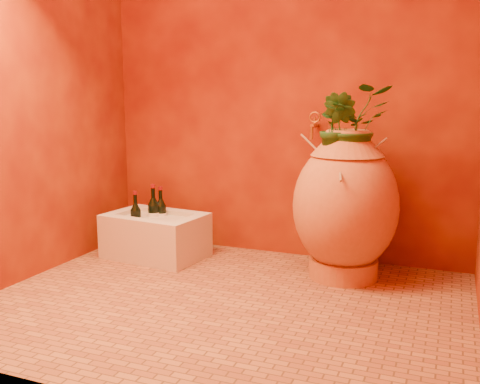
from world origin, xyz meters
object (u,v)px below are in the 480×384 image
at_px(wine_bottle_b, 136,219).
at_px(wine_bottle_c, 154,215).
at_px(amphora, 345,205).
at_px(stone_basin, 156,236).
at_px(wine_bottle_a, 161,215).
at_px(wall_tap, 314,124).

distance_m(wine_bottle_b, wine_bottle_c, 0.14).
distance_m(amphora, stone_basin, 1.31).
relative_size(amphora, wine_bottle_c, 2.73).
bearing_deg(wine_bottle_a, amphora, -1.21).
xyz_separation_m(wine_bottle_c, wall_tap, (1.04, 0.27, 0.62)).
bearing_deg(wine_bottle_b, amphora, 5.48).
height_order(wine_bottle_a, wine_bottle_c, wine_bottle_c).
bearing_deg(wall_tap, amphora, -44.38).
xyz_separation_m(amphora, wine_bottle_b, (-1.37, -0.13, -0.17)).
bearing_deg(amphora, wine_bottle_c, -179.52).
xyz_separation_m(stone_basin, wall_tap, (1.00, 0.32, 0.76)).
bearing_deg(wine_bottle_c, wine_bottle_a, 46.22).
xyz_separation_m(wine_bottle_a, wine_bottle_b, (-0.10, -0.16, -0.00)).
relative_size(wine_bottle_b, wall_tap, 1.69).
relative_size(amphora, wall_tap, 5.11).
relative_size(wine_bottle_a, wine_bottle_c, 0.94).
distance_m(stone_basin, wine_bottle_a, 0.16).
xyz_separation_m(amphora, wine_bottle_a, (-1.27, 0.03, -0.17)).
distance_m(amphora, wine_bottle_a, 1.28).
relative_size(stone_basin, wine_bottle_a, 2.23).
height_order(amphora, wine_bottle_c, amphora).
bearing_deg(wine_bottle_c, wall_tap, 14.64).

